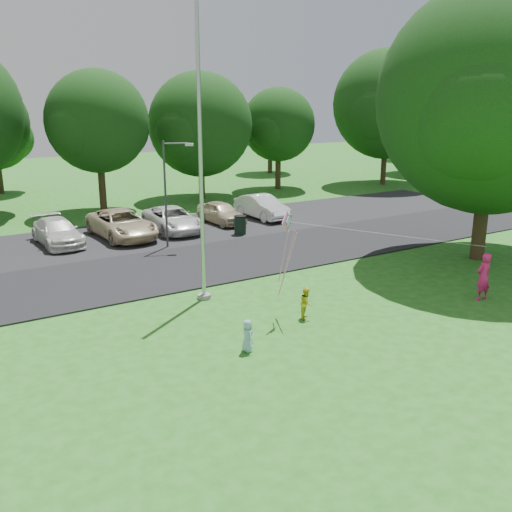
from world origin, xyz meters
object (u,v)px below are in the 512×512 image
trash_can (240,225)px  child_yellow (306,303)px  big_tree (493,105)px  child_blue (247,336)px  street_lamp (169,185)px  kite (291,235)px  flagpole (201,184)px  woman (483,277)px

trash_can → child_yellow: (-4.06, -11.27, -0.00)m
big_tree → child_blue: big_tree is taller
child_blue → street_lamp: bearing=-9.2°
street_lamp → child_yellow: size_ratio=4.85×
street_lamp → kite: (-0.33, -10.42, -0.25)m
child_yellow → child_blue: size_ratio=1.10×
big_tree → child_yellow: bearing=-171.4°
flagpole → child_yellow: 5.43m
flagpole → street_lamp: size_ratio=1.96×
flagpole → kite: (1.61, -3.14, -1.35)m
trash_can → kite: bearing=-112.2°
flagpole → woman: (8.44, -5.39, -3.30)m
flagpole → big_tree: bearing=-8.3°
street_lamp → big_tree: big_tree is taller
trash_can → child_yellow: size_ratio=1.00×
child_blue → kite: (2.57, 1.53, 2.34)m
flagpole → woman: 10.54m
street_lamp → trash_can: 4.87m
child_blue → kite: 3.79m
street_lamp → flagpole: bearing=-81.2°
trash_can → child_yellow: 11.98m
trash_can → child_blue: bearing=-119.5°
street_lamp → child_yellow: street_lamp is taller
street_lamp → kite: size_ratio=0.70×
street_lamp → trash_can: street_lamp is taller
big_tree → child_yellow: (-10.77, -1.62, -6.21)m
street_lamp → child_yellow: bearing=-66.0°
big_tree → woman: size_ratio=6.82×
child_blue → child_yellow: bearing=-63.9°
flagpole → child_blue: (-0.96, -4.66, -3.69)m
big_tree → child_blue: (-13.74, -2.80, -6.26)m
woman → kite: (-6.84, 2.26, 1.95)m
woman → child_blue: 9.44m
big_tree → child_yellow: big_tree is taller
trash_can → kite: 12.02m
street_lamp → kite: 10.43m
big_tree → child_blue: 15.36m
street_lamp → woman: 14.42m
kite → big_tree: bearing=-24.6°
street_lamp → big_tree: bearing=-16.5°
trash_can → kite: (-4.46, -10.92, 2.29)m
trash_can → woman: 13.39m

